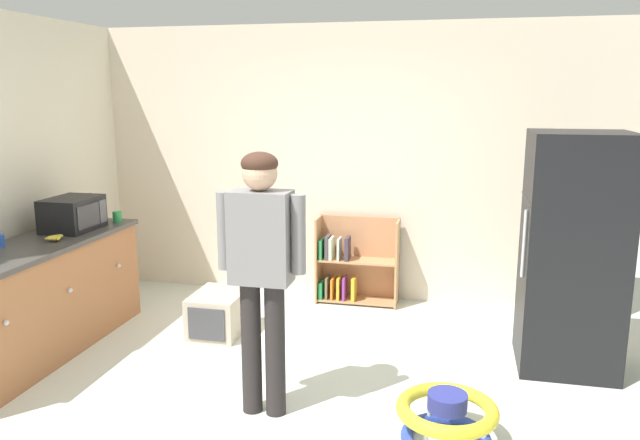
{
  "coord_description": "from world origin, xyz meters",
  "views": [
    {
      "loc": [
        1.0,
        -3.65,
        2.06
      ],
      "look_at": [
        0.02,
        0.63,
        1.14
      ],
      "focal_mm": 34.57,
      "sensor_mm": 36.0,
      "label": 1
    }
  ],
  "objects_px": {
    "banana_bunch": "(56,237)",
    "amber_bottle": "(91,209)",
    "pet_carrier": "(219,313)",
    "refrigerator": "(572,253)",
    "green_cup": "(117,217)",
    "kitchen_counter": "(36,300)",
    "standing_person": "(261,259)",
    "baby_walker": "(447,419)",
    "microwave": "(73,214)",
    "bookshelf": "(352,265)"
  },
  "relations": [
    {
      "from": "banana_bunch",
      "to": "amber_bottle",
      "type": "xyz_separation_m",
      "value": [
        -0.21,
        0.8,
        0.07
      ]
    },
    {
      "from": "baby_walker",
      "to": "microwave",
      "type": "bearing_deg",
      "value": 160.53
    },
    {
      "from": "kitchen_counter",
      "to": "microwave",
      "type": "distance_m",
      "value": 0.8
    },
    {
      "from": "refrigerator",
      "to": "banana_bunch",
      "type": "bearing_deg",
      "value": -171.93
    },
    {
      "from": "refrigerator",
      "to": "green_cup",
      "type": "distance_m",
      "value": 3.86
    },
    {
      "from": "refrigerator",
      "to": "green_cup",
      "type": "bearing_deg",
      "value": 176.96
    },
    {
      "from": "refrigerator",
      "to": "microwave",
      "type": "height_order",
      "value": "refrigerator"
    },
    {
      "from": "green_cup",
      "to": "amber_bottle",
      "type": "bearing_deg",
      "value": 172.18
    },
    {
      "from": "bookshelf",
      "to": "green_cup",
      "type": "bearing_deg",
      "value": -156.46
    },
    {
      "from": "refrigerator",
      "to": "kitchen_counter",
      "type": "bearing_deg",
      "value": -169.85
    },
    {
      "from": "refrigerator",
      "to": "amber_bottle",
      "type": "relative_size",
      "value": 7.24
    },
    {
      "from": "banana_bunch",
      "to": "bookshelf",
      "type": "bearing_deg",
      "value": 38.03
    },
    {
      "from": "baby_walker",
      "to": "banana_bunch",
      "type": "distance_m",
      "value": 3.26
    },
    {
      "from": "standing_person",
      "to": "pet_carrier",
      "type": "bearing_deg",
      "value": 123.64
    },
    {
      "from": "kitchen_counter",
      "to": "pet_carrier",
      "type": "relative_size",
      "value": 3.87
    },
    {
      "from": "bookshelf",
      "to": "banana_bunch",
      "type": "distance_m",
      "value": 2.72
    },
    {
      "from": "green_cup",
      "to": "pet_carrier",
      "type": "bearing_deg",
      "value": -10.69
    },
    {
      "from": "kitchen_counter",
      "to": "bookshelf",
      "type": "distance_m",
      "value": 2.85
    },
    {
      "from": "kitchen_counter",
      "to": "green_cup",
      "type": "relative_size",
      "value": 22.47
    },
    {
      "from": "standing_person",
      "to": "green_cup",
      "type": "xyz_separation_m",
      "value": [
        -1.83,
        1.39,
        -0.09
      ]
    },
    {
      "from": "pet_carrier",
      "to": "green_cup",
      "type": "xyz_separation_m",
      "value": [
        -1.03,
        0.19,
        0.77
      ]
    },
    {
      "from": "kitchen_counter",
      "to": "microwave",
      "type": "xyz_separation_m",
      "value": [
        0.01,
        0.55,
        0.59
      ]
    },
    {
      "from": "baby_walker",
      "to": "amber_bottle",
      "type": "bearing_deg",
      "value": 154.77
    },
    {
      "from": "pet_carrier",
      "to": "amber_bottle",
      "type": "bearing_deg",
      "value": 169.93
    },
    {
      "from": "microwave",
      "to": "pet_carrier",
      "type": "bearing_deg",
      "value": 8.82
    },
    {
      "from": "bookshelf",
      "to": "amber_bottle",
      "type": "bearing_deg",
      "value": -159.99
    },
    {
      "from": "pet_carrier",
      "to": "banana_bunch",
      "type": "bearing_deg",
      "value": -152.98
    },
    {
      "from": "bookshelf",
      "to": "green_cup",
      "type": "distance_m",
      "value": 2.27
    },
    {
      "from": "baby_walker",
      "to": "kitchen_counter",
      "type": "bearing_deg",
      "value": 169.7
    },
    {
      "from": "standing_person",
      "to": "kitchen_counter",
      "type": "bearing_deg",
      "value": 167.13
    },
    {
      "from": "standing_person",
      "to": "pet_carrier",
      "type": "height_order",
      "value": "standing_person"
    },
    {
      "from": "microwave",
      "to": "green_cup",
      "type": "relative_size",
      "value": 5.05
    },
    {
      "from": "kitchen_counter",
      "to": "green_cup",
      "type": "xyz_separation_m",
      "value": [
        0.19,
        0.93,
        0.5
      ]
    },
    {
      "from": "standing_person",
      "to": "microwave",
      "type": "relative_size",
      "value": 3.55
    },
    {
      "from": "refrigerator",
      "to": "microwave",
      "type": "relative_size",
      "value": 3.71
    },
    {
      "from": "bookshelf",
      "to": "standing_person",
      "type": "distance_m",
      "value": 2.37
    },
    {
      "from": "banana_bunch",
      "to": "amber_bottle",
      "type": "relative_size",
      "value": 0.64
    },
    {
      "from": "standing_person",
      "to": "green_cup",
      "type": "height_order",
      "value": "standing_person"
    },
    {
      "from": "pet_carrier",
      "to": "banana_bunch",
      "type": "relative_size",
      "value": 3.49
    },
    {
      "from": "amber_bottle",
      "to": "refrigerator",
      "type": "bearing_deg",
      "value": -3.38
    },
    {
      "from": "baby_walker",
      "to": "green_cup",
      "type": "relative_size",
      "value": 6.36
    },
    {
      "from": "refrigerator",
      "to": "banana_bunch",
      "type": "distance_m",
      "value": 3.97
    },
    {
      "from": "kitchen_counter",
      "to": "standing_person",
      "type": "bearing_deg",
      "value": -12.87
    },
    {
      "from": "kitchen_counter",
      "to": "pet_carrier",
      "type": "distance_m",
      "value": 1.45
    },
    {
      "from": "baby_walker",
      "to": "microwave",
      "type": "xyz_separation_m",
      "value": [
        -3.18,
        1.13,
        0.88
      ]
    },
    {
      "from": "refrigerator",
      "to": "standing_person",
      "type": "bearing_deg",
      "value": -149.64
    },
    {
      "from": "standing_person",
      "to": "banana_bunch",
      "type": "bearing_deg",
      "value": 161.79
    },
    {
      "from": "refrigerator",
      "to": "green_cup",
      "type": "xyz_separation_m",
      "value": [
        -3.85,
        0.2,
        0.06
      ]
    },
    {
      "from": "standing_person",
      "to": "pet_carrier",
      "type": "distance_m",
      "value": 1.67
    },
    {
      "from": "kitchen_counter",
      "to": "microwave",
      "type": "bearing_deg",
      "value": 89.11
    }
  ]
}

